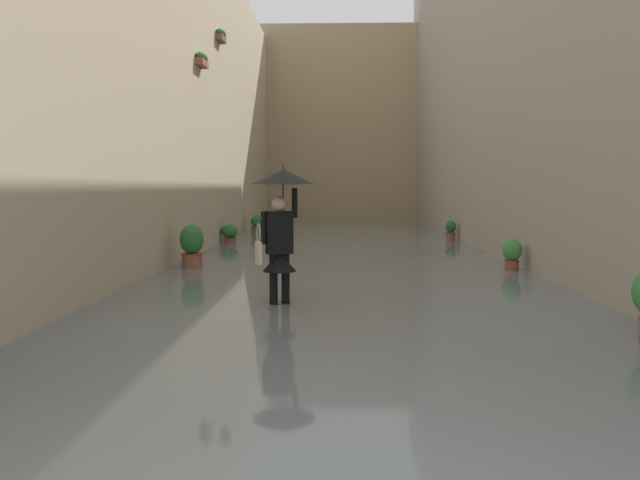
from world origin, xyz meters
TOP-DOWN VIEW (x-y plane):
  - ground_plane at (0.00, -14.83)m, footprint 74.13×74.13m
  - flood_water at (0.00, -14.83)m, footprint 8.29×35.65m
  - building_facade_left at (-4.64, -14.82)m, footprint 2.04×33.65m
  - building_facade_right at (4.64, -14.82)m, footprint 2.04×33.65m
  - building_facade_far at (0.00, -30.55)m, footprint 11.09×1.80m
  - person_wading at (0.97, -6.91)m, footprint 0.93×0.93m
  - potted_plant_near_right at (3.24, -21.69)m, footprint 0.47×0.47m
  - potted_plant_far_right at (3.47, -17.00)m, footprint 0.51×0.51m
  - potted_plant_mid_right at (3.26, -11.06)m, footprint 0.51×0.51m
  - potted_plant_far_left at (-3.44, -10.78)m, footprint 0.40×0.40m
  - potted_plant_mid_left at (-3.49, -18.25)m, footprint 0.35×0.35m

SIDE VIEW (x-z plane):
  - ground_plane at x=0.00m, z-range 0.00..0.00m
  - flood_water at x=0.00m, z-range 0.00..0.09m
  - potted_plant_far_right at x=3.47m, z-range 0.04..0.70m
  - potted_plant_near_right at x=3.24m, z-range 0.01..0.75m
  - potted_plant_mid_left at x=-3.49m, z-range 0.03..0.74m
  - potted_plant_far_left at x=-3.44m, z-range 0.05..0.78m
  - potted_plant_mid_right at x=3.26m, z-range 0.03..1.03m
  - person_wading at x=0.97m, z-range 0.38..2.51m
  - building_facade_right at x=4.64m, z-range 0.00..9.17m
  - building_facade_far at x=0.00m, z-range 0.00..9.81m
  - building_facade_left at x=-4.64m, z-range 0.00..12.22m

